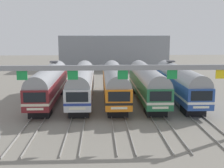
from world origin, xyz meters
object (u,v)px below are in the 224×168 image
(commuter_train_silver, at_px, (82,82))
(commuter_train_blue, at_px, (179,82))
(commuter_train_maroon, at_px, (49,83))
(commuter_train_green, at_px, (147,82))
(commuter_train_orange, at_px, (115,82))
(catenary_gantry, at_px, (123,79))

(commuter_train_silver, bearing_deg, commuter_train_blue, 0.02)
(commuter_train_maroon, xyz_separation_m, commuter_train_blue, (17.30, 0.00, 0.00))
(commuter_train_maroon, distance_m, commuter_train_green, 12.97)
(commuter_train_orange, distance_m, catenary_gantry, 13.74)
(commuter_train_silver, xyz_separation_m, commuter_train_green, (8.65, 0.00, 0.00))
(commuter_train_green, distance_m, catenary_gantry, 14.40)
(commuter_train_green, height_order, catenary_gantry, catenary_gantry)
(commuter_train_maroon, bearing_deg, commuter_train_green, -0.02)
(catenary_gantry, bearing_deg, commuter_train_green, 72.23)
(commuter_train_maroon, xyz_separation_m, commuter_train_silver, (4.32, -0.00, -0.00))
(commuter_train_orange, xyz_separation_m, catenary_gantry, (0.00, -13.49, 2.58))
(commuter_train_blue, relative_size, catenary_gantry, 0.80)
(commuter_train_silver, distance_m, commuter_train_orange, 4.32)
(commuter_train_silver, distance_m, commuter_train_blue, 12.97)
(commuter_train_silver, xyz_separation_m, commuter_train_blue, (12.97, 0.00, 0.00))
(catenary_gantry, bearing_deg, commuter_train_blue, 57.35)
(commuter_train_orange, bearing_deg, catenary_gantry, -90.00)
(commuter_train_blue, bearing_deg, commuter_train_maroon, 180.00)
(commuter_train_blue, bearing_deg, commuter_train_orange, -179.97)
(commuter_train_green, relative_size, catenary_gantry, 0.80)
(commuter_train_silver, relative_size, commuter_train_orange, 1.00)
(commuter_train_maroon, xyz_separation_m, catenary_gantry, (8.65, -13.50, 2.58))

